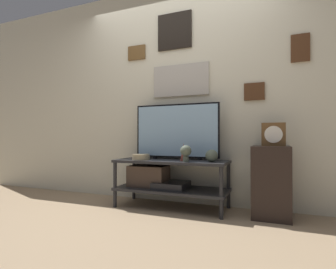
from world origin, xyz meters
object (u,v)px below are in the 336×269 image
(vase_wide_bowl, at_px, (141,157))
(decorative_bust, at_px, (186,152))
(television, at_px, (176,131))
(vase_round_glass, at_px, (212,156))
(vase_slim_bronze, at_px, (184,152))
(mantel_clock, at_px, (273,134))

(vase_wide_bowl, xyz_separation_m, decorative_bust, (0.54, -0.04, 0.07))
(television, distance_m, vase_wide_bowl, 0.51)
(vase_round_glass, relative_size, decorative_bust, 0.75)
(vase_wide_bowl, height_order, vase_slim_bronze, vase_slim_bronze)
(decorative_bust, height_order, mantel_clock, mantel_clock)
(vase_slim_bronze, bearing_deg, mantel_clock, 4.56)
(television, height_order, vase_slim_bronze, television)
(television, distance_m, mantel_clock, 1.05)
(vase_slim_bronze, distance_m, mantel_clock, 0.93)
(vase_round_glass, relative_size, vase_wide_bowl, 0.65)
(television, bearing_deg, decorative_bust, -52.49)
(vase_round_glass, bearing_deg, vase_wide_bowl, -177.95)
(decorative_bust, bearing_deg, vase_round_glass, 15.17)
(mantel_clock, bearing_deg, television, 176.14)
(vase_slim_bronze, bearing_deg, television, 133.64)
(vase_round_glass, height_order, decorative_bust, decorative_bust)
(vase_round_glass, distance_m, vase_slim_bronze, 0.32)
(vase_round_glass, distance_m, vase_wide_bowl, 0.80)
(vase_slim_bronze, height_order, mantel_clock, mantel_clock)
(television, distance_m, vase_round_glass, 0.56)
(television, height_order, vase_round_glass, television)
(decorative_bust, relative_size, mantel_clock, 0.75)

